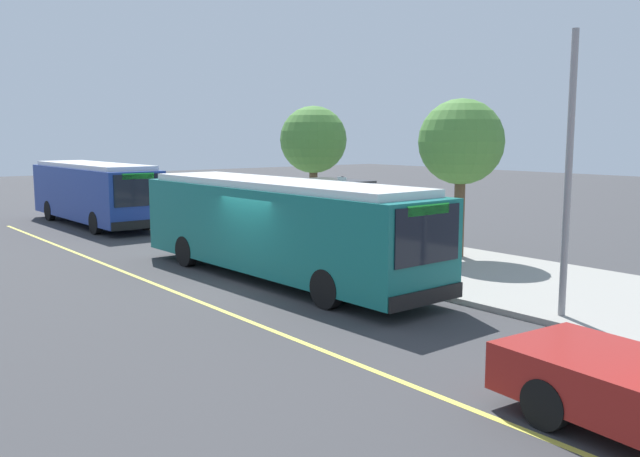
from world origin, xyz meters
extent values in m
plane|color=#38383A|center=(0.00, 0.00, 0.00)|extent=(120.00, 120.00, 0.00)
cube|color=gray|center=(0.00, 6.00, 0.07)|extent=(44.00, 6.40, 0.15)
cube|color=#E0D64C|center=(0.00, -2.20, 0.00)|extent=(36.00, 0.14, 0.01)
cube|color=#146B66|center=(-0.27, 1.00, 1.55)|extent=(11.67, 2.80, 2.40)
cube|color=silver|center=(-0.27, 1.00, 2.85)|extent=(10.74, 2.53, 0.20)
cube|color=black|center=(5.56, 1.13, 1.98)|extent=(0.09, 2.17, 1.34)
cube|color=black|center=(-0.30, 2.29, 1.84)|extent=(10.22, 0.26, 1.06)
cube|color=silver|center=(-0.30, 2.29, 0.57)|extent=(11.04, 0.27, 0.28)
cube|color=#26D83F|center=(5.56, 1.13, 2.57)|extent=(0.06, 1.40, 0.24)
cube|color=black|center=(5.57, 1.13, 0.53)|extent=(0.13, 2.50, 0.36)
cylinder|color=black|center=(3.31, 2.23, 0.50)|extent=(1.01, 0.30, 1.00)
cylinder|color=black|center=(3.36, -0.08, 0.50)|extent=(1.01, 0.30, 1.00)
cylinder|color=black|center=(-3.78, 2.08, 0.50)|extent=(1.01, 0.30, 1.00)
cylinder|color=black|center=(-3.73, -0.23, 0.50)|extent=(1.01, 0.30, 1.00)
cube|color=navy|center=(-15.86, 1.22, 1.55)|extent=(10.19, 2.64, 2.40)
cube|color=silver|center=(-15.86, 1.22, 2.85)|extent=(9.37, 2.38, 0.20)
cube|color=black|center=(-10.77, 1.26, 1.98)|extent=(0.06, 2.17, 1.34)
cube|color=black|center=(-15.87, 2.51, 1.84)|extent=(8.94, 0.12, 1.06)
cube|color=yellow|center=(-15.87, 2.51, 0.57)|extent=(9.65, 0.12, 0.28)
cube|color=#26D83F|center=(-10.76, 1.26, 2.57)|extent=(0.04, 1.40, 0.24)
cube|color=black|center=(-10.75, 1.26, 0.53)|extent=(0.10, 2.50, 0.36)
cylinder|color=black|center=(-12.72, 2.40, 0.50)|extent=(1.00, 0.29, 1.00)
cylinder|color=black|center=(-12.70, 0.09, 0.50)|extent=(1.00, 0.29, 1.00)
cylinder|color=black|center=(-18.92, 2.34, 0.50)|extent=(1.00, 0.29, 1.00)
cylinder|color=black|center=(-18.90, 0.03, 0.50)|extent=(1.00, 0.29, 1.00)
cylinder|color=black|center=(10.82, -0.13, 0.38)|extent=(0.78, 0.30, 0.76)
cylinder|color=black|center=(10.67, -1.92, 0.38)|extent=(0.78, 0.30, 0.76)
cylinder|color=#333338|center=(-1.90, 6.26, 1.35)|extent=(0.10, 0.10, 2.40)
cylinder|color=#333338|center=(-1.90, 4.96, 1.35)|extent=(0.10, 0.10, 2.40)
cylinder|color=#333338|center=(-4.50, 6.26, 1.35)|extent=(0.10, 0.10, 2.40)
cylinder|color=#333338|center=(-4.50, 4.96, 1.35)|extent=(0.10, 0.10, 2.40)
cube|color=#333338|center=(-3.20, 5.61, 2.59)|extent=(2.90, 1.60, 0.08)
cube|color=#4C606B|center=(-3.20, 6.26, 1.35)|extent=(2.47, 0.04, 2.16)
cube|color=navy|center=(-4.50, 5.61, 1.30)|extent=(0.06, 1.11, 1.82)
cube|color=brown|center=(-3.43, 5.70, 0.60)|extent=(1.60, 0.44, 0.06)
cube|color=brown|center=(-3.43, 5.94, 0.88)|extent=(1.60, 0.05, 0.44)
cube|color=#333338|center=(-4.15, 5.70, 0.38)|extent=(0.08, 0.40, 0.45)
cube|color=#333338|center=(-2.71, 5.70, 0.38)|extent=(0.08, 0.40, 0.45)
cylinder|color=#333338|center=(-0.54, 3.75, 1.55)|extent=(0.07, 0.07, 2.80)
cube|color=white|center=(-0.54, 3.73, 2.65)|extent=(0.44, 0.03, 0.56)
cube|color=red|center=(-0.54, 3.72, 2.65)|extent=(0.40, 0.01, 0.16)
cylinder|color=#282D47|center=(-0.49, 3.88, 0.57)|extent=(0.14, 0.14, 0.85)
cylinder|color=#282D47|center=(-0.49, 3.70, 0.57)|extent=(0.14, 0.14, 0.85)
cube|color=#265999|center=(-0.49, 3.79, 1.31)|extent=(0.24, 0.40, 0.62)
sphere|color=tan|center=(-0.49, 3.79, 1.73)|extent=(0.22, 0.22, 0.22)
cylinder|color=brown|center=(1.15, 7.52, 1.56)|extent=(0.36, 0.36, 2.82)
sphere|color=#4C8438|center=(1.15, 7.52, 4.04)|extent=(2.87, 2.87, 2.87)
cylinder|color=brown|center=(-7.17, 7.75, 1.57)|extent=(0.36, 0.36, 2.84)
sphere|color=#4C8438|center=(-7.17, 7.75, 4.08)|extent=(2.89, 2.89, 2.89)
cylinder|color=gray|center=(7.63, 3.41, 3.35)|extent=(0.16, 0.16, 6.40)
camera|label=1|loc=(15.88, -10.27, 4.23)|focal=37.68mm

